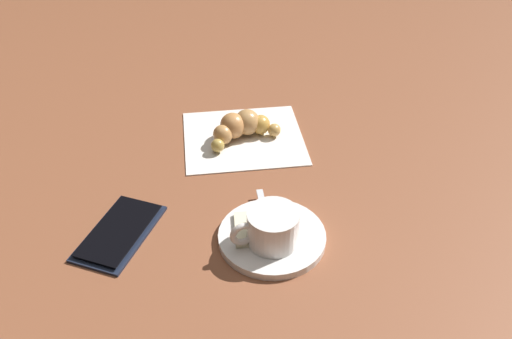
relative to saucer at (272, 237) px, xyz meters
name	(u,v)px	position (x,y,z in m)	size (l,w,h in m)	color
ground_plane	(265,180)	(0.12, -0.02, -0.01)	(1.80, 1.80, 0.00)	brown
saucer	(272,237)	(0.00, 0.00, 0.00)	(0.14, 0.14, 0.01)	white
espresso_cup	(272,227)	(-0.01, 0.00, 0.03)	(0.07, 0.09, 0.05)	white
teaspoon	(269,232)	(0.00, 0.00, 0.01)	(0.13, 0.03, 0.01)	silver
sugar_packet	(242,229)	(0.01, 0.04, 0.01)	(0.06, 0.02, 0.01)	beige
napkin	(243,137)	(0.24, -0.01, 0.00)	(0.18, 0.19, 0.00)	silver
croissant	(241,127)	(0.24, -0.01, 0.02)	(0.08, 0.13, 0.04)	tan
cell_phone	(119,232)	(0.06, 0.19, 0.00)	(0.15, 0.13, 0.01)	#1A2133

